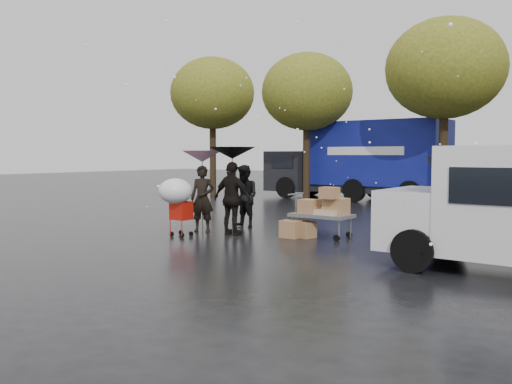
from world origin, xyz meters
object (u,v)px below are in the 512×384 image
Objects in this scene: shopping_cart at (177,194)px; blue_truck at (359,161)px; person_pink at (202,199)px; person_black at (232,198)px; vendor_cart at (324,209)px.

shopping_cart is 12.89m from blue_truck.
person_pink is 1.20× the size of shopping_cart.
blue_truck is (-1.29, 12.81, 0.69)m from shopping_cart.
person_black is 11.93m from blue_truck.
person_black is at bearing -24.07° from person_pink.
shopping_cart is at bearing -107.90° from person_pink.
person_pink is 1.16× the size of vendor_cart.
vendor_cart is 1.04× the size of shopping_cart.
blue_truck is (-1.15, 11.71, 0.88)m from person_pink.
blue_truck reaches higher than shopping_cart.
vendor_cart is at bearing -157.70° from person_black.
vendor_cart is 0.18× the size of blue_truck.
shopping_cart is (-0.88, -1.10, 0.13)m from person_black.
person_pink reaches higher than vendor_cart.
person_pink reaches higher than shopping_cart.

